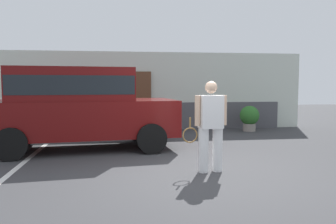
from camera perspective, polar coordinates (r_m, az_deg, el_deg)
The scene contains 6 objects.
ground_plane at distance 6.51m, azimuth 4.29°, elevation -10.06°, with size 40.00×40.00×0.00m, color #38383A.
parking_stripe_0 at distance 8.09m, azimuth -22.47°, elevation -7.49°, with size 0.12×4.40×0.01m, color silver.
house_frontage at distance 12.69m, azimuth -1.92°, elevation 3.11°, with size 10.95×0.40×2.81m.
parked_suv at distance 8.94m, azimuth -14.49°, elevation 1.23°, with size 4.78×2.58×2.05m.
tennis_player_man at distance 6.52m, azimuth 7.02°, elevation -2.19°, with size 0.89×0.31×1.70m.
potted_plant_by_porch at distance 12.47m, azimuth 13.28°, elevation -0.82°, with size 0.68×0.68×0.89m.
Camera 1 is at (-1.35, -6.16, 1.65)m, focal length 36.97 mm.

